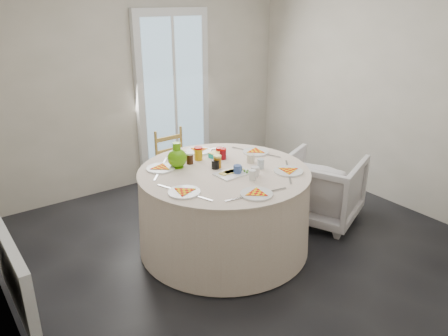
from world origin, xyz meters
TOP-DOWN VIEW (x-y plane):
  - floor at (0.00, 0.00)m, footprint 4.00×4.00m
  - wall_back at (0.00, 2.00)m, footprint 4.00×0.02m
  - wall_right at (2.00, 0.00)m, footprint 0.02×4.00m
  - glass_door at (0.40, 1.95)m, footprint 1.00×0.08m
  - radiator at (-1.94, 0.20)m, footprint 0.07×1.00m
  - table at (-0.14, 0.13)m, footprint 1.58×1.58m
  - wooden_chair at (-0.01, 1.21)m, footprint 0.39×0.37m
  - armchair at (1.01, -0.02)m, footprint 0.95×0.97m
  - place_settings at (-0.14, 0.13)m, footprint 1.61×1.61m
  - jar_cluster at (-0.20, 0.42)m, footprint 0.53×0.36m
  - butter_tub at (0.00, 0.45)m, footprint 0.15×0.12m
  - green_pitcher at (-0.44, 0.44)m, footprint 0.20×0.20m
  - cheese_platter at (-0.12, 0.02)m, footprint 0.33×0.22m
  - mugs_glasses at (0.00, 0.09)m, footprint 0.70×0.70m

SIDE VIEW (x-z plane):
  - floor at x=0.00m, z-range 0.00..0.00m
  - table at x=-0.14m, z-range -0.03..0.78m
  - radiator at x=-1.94m, z-range 0.10..0.66m
  - armchair at x=1.01m, z-range 0.00..0.78m
  - wooden_chair at x=-0.01m, z-range 0.04..0.90m
  - place_settings at x=-0.14m, z-range 0.76..0.78m
  - cheese_platter at x=-0.12m, z-range 0.75..0.79m
  - butter_tub at x=0.00m, z-range 0.76..0.81m
  - mugs_glasses at x=0.00m, z-range 0.76..0.86m
  - jar_cluster at x=-0.20m, z-range 0.75..0.89m
  - green_pitcher at x=-0.44m, z-range 0.76..0.98m
  - glass_door at x=0.40m, z-range 0.00..2.10m
  - wall_back at x=0.00m, z-range 0.00..2.60m
  - wall_right at x=2.00m, z-range 0.00..2.60m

